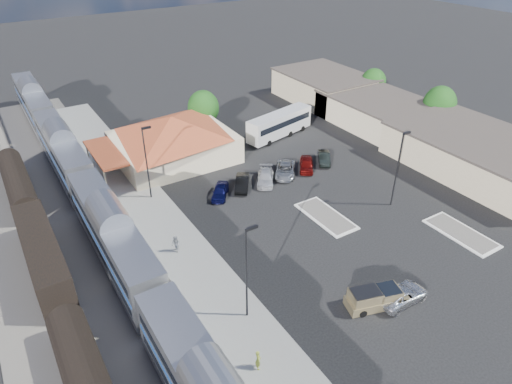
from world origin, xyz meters
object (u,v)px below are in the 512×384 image
pickup_truck (377,298)px  suv (402,295)px  coach_bus (280,123)px  station_depot (173,138)px

pickup_truck → suv: size_ratio=1.13×
coach_bus → station_depot: bearing=72.0°
station_depot → pickup_truck: station_depot is taller
pickup_truck → suv: pickup_truck is taller
suv → coach_bus: size_ratio=0.42×
suv → coach_bus: 35.75m
pickup_truck → coach_bus: size_ratio=0.47×
station_depot → pickup_truck: size_ratio=3.28×
pickup_truck → coach_bus: 35.73m
pickup_truck → suv: (2.25, -0.79, -0.18)m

